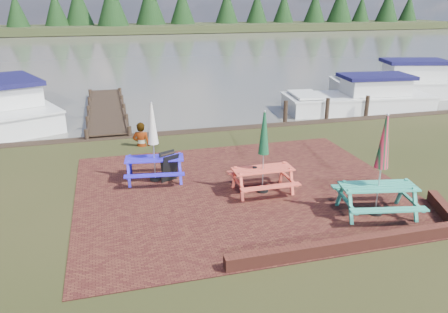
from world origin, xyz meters
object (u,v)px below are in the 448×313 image
object	(u,v)px
picnic_table_teal	(379,181)
boat_far	(400,85)
picnic_table_red	(263,165)
boat_near	(361,99)
boat_jetty	(9,106)
person	(140,123)
jetty	(107,109)
chalkboard	(169,167)
picnic_table_blue	(154,154)

from	to	relation	value
picnic_table_teal	boat_far	size ratio (longest dim) A/B	0.33
picnic_table_red	boat_near	distance (m)	11.57
picnic_table_red	boat_jetty	distance (m)	13.60
boat_far	person	world-z (taller)	boat_far
picnic_table_teal	person	size ratio (longest dim) A/B	1.45
picnic_table_red	person	distance (m)	5.70
picnic_table_red	jetty	size ratio (longest dim) A/B	0.25
boat_near	boat_far	xyz separation A→B (m)	(4.02, 2.50, 0.09)
picnic_table_teal	boat_near	size ratio (longest dim) A/B	0.34
chalkboard	boat_near	world-z (taller)	boat_near
picnic_table_red	boat_jetty	world-z (taller)	picnic_table_red
picnic_table_teal	boat_jetty	world-z (taller)	picnic_table_teal
picnic_table_blue	person	xyz separation A→B (m)	(-0.11, 3.33, 0.06)
picnic_table_teal	jetty	xyz separation A→B (m)	(-6.24, 12.52, -0.77)
boat_far	boat_jetty	bearing A→B (deg)	103.64
chalkboard	boat_jetty	xyz separation A→B (m)	(-5.88, 9.35, 0.03)
chalkboard	boat_far	xyz separation A→B (m)	(14.47, 9.26, 0.04)
chalkboard	boat_far	distance (m)	17.18
picnic_table_teal	boat_jetty	xyz separation A→B (m)	(-10.47, 12.81, -0.42)
picnic_table_red	picnic_table_blue	bearing A→B (deg)	149.70
picnic_table_red	boat_near	size ratio (longest dim) A/B	0.31
jetty	boat_far	size ratio (longest dim) A/B	1.19
picnic_table_blue	boat_jetty	world-z (taller)	picnic_table_blue
picnic_table_blue	boat_far	world-z (taller)	picnic_table_blue
picnic_table_red	boat_near	bearing A→B (deg)	45.23
boat_far	picnic_table_red	bearing A→B (deg)	145.40
picnic_table_red	jetty	distance (m)	11.29
picnic_table_red	picnic_table_blue	distance (m)	3.18
jetty	chalkboard	bearing A→B (deg)	-79.68
picnic_table_red	boat_far	xyz separation A→B (m)	(12.13, 10.74, -0.33)
picnic_table_teal	boat_near	bearing A→B (deg)	71.21
picnic_table_blue	jetty	size ratio (longest dim) A/B	0.26
picnic_table_blue	boat_near	world-z (taller)	picnic_table_blue
picnic_table_blue	chalkboard	distance (m)	0.57
picnic_table_teal	chalkboard	world-z (taller)	picnic_table_teal
boat_jetty	jetty	bearing A→B (deg)	-26.67
chalkboard	person	xyz separation A→B (m)	(-0.51, 3.45, 0.44)
picnic_table_blue	chalkboard	xyz separation A→B (m)	(0.41, -0.12, -0.38)
boat_far	person	bearing A→B (deg)	125.08
picnic_table_teal	person	bearing A→B (deg)	137.48
picnic_table_blue	boat_jetty	distance (m)	10.74
boat_far	jetty	bearing A→B (deg)	104.60
boat_far	person	xyz separation A→B (m)	(-14.99, -5.81, 0.40)
picnic_table_teal	chalkboard	distance (m)	5.77
picnic_table_red	picnic_table_blue	size ratio (longest dim) A/B	0.99
boat_far	picnic_table_blue	bearing A→B (deg)	135.45
jetty	picnic_table_blue	bearing A→B (deg)	-82.10
picnic_table_red	boat_far	size ratio (longest dim) A/B	0.30
picnic_table_teal	picnic_table_red	world-z (taller)	picnic_table_teal
boat_near	picnic_table_blue	bearing A→B (deg)	127.82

